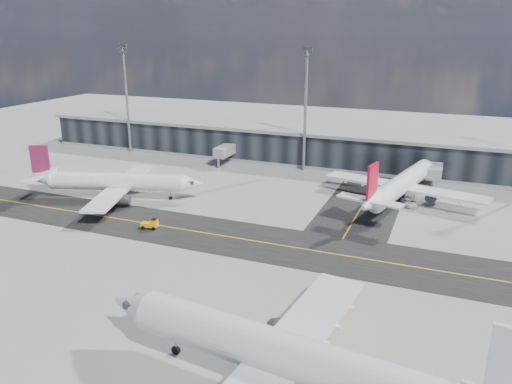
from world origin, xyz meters
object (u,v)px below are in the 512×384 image
service_van (409,203)px  airliner_redtail (401,184)px  airliner_af (114,182)px  airliner_near (294,359)px  baggage_tug (151,224)px

service_van → airliner_redtail: bearing=119.7°
airliner_af → service_van: bearing=90.1°
airliner_near → baggage_tug: airliner_near is taller
airliner_af → baggage_tug: (15.65, -10.98, -2.63)m
airliner_redtail → service_van: size_ratio=7.96×
airliner_near → service_van: airliner_near is taller
baggage_tug → service_van: size_ratio=0.65×
airliner_redtail → airliner_near: size_ratio=0.87×
airliner_af → airliner_near: bearing=33.5°
airliner_af → airliner_redtail: bearing=92.1°
airliner_redtail → baggage_tug: bearing=-128.7°
airliner_near → service_van: (4.70, 58.73, -3.56)m
airliner_af → airliner_redtail: airliner_redtail is taller
airliner_af → baggage_tug: 19.30m
airliner_redtail → service_van: 3.90m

